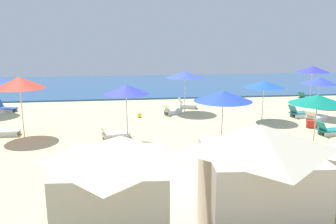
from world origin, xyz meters
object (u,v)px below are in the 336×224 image
object	(u,v)px
lounge_chair_0_0	(300,113)
umbrella_9	(126,89)
lounge_chair_0_1	(316,117)
lounge_chair_4_0	(4,130)
lounge_chair_8_0	(306,98)
lounge_chair_2_0	(6,108)
umbrella_0	(320,81)
cabana_0	(116,208)
cabana_1	(257,193)
cooler_box_1	(312,124)
umbrella_8	(313,69)
lounge_chair_9_0	(136,147)
umbrella_5	(318,99)
umbrella_1	(264,84)
umbrella_7	(185,75)
beach_ball_0	(139,115)
lounge_chair_9_1	(114,133)
lounge_chair_3_0	(330,130)
lounge_chair_7_0	(187,104)
umbrella_6	(223,96)
lounge_chair_7_1	(171,110)
umbrella_4	(19,83)

from	to	relation	value
lounge_chair_0_0	umbrella_9	distance (m)	10.87
lounge_chair_0_1	lounge_chair_4_0	world-z (taller)	lounge_chair_0_1
lounge_chair_4_0	lounge_chair_8_0	distance (m)	20.02
lounge_chair_2_0	lounge_chair_4_0	world-z (taller)	lounge_chair_2_0
umbrella_0	lounge_chair_0_0	world-z (taller)	umbrella_0
lounge_chair_4_0	lounge_chair_2_0	bearing A→B (deg)	16.12
lounge_chair_0_1	cabana_0	bearing A→B (deg)	109.54
cabana_1	cooler_box_1	world-z (taller)	cabana_1
umbrella_8	lounge_chair_9_0	size ratio (longest dim) A/B	1.91
cabana_0	umbrella_5	xyz separation A→B (m)	(7.93, 6.63, 0.68)
umbrella_5	umbrella_1	bearing A→B (deg)	91.22
umbrella_7	umbrella_9	world-z (taller)	umbrella_9
umbrella_9	beach_ball_0	bearing A→B (deg)	81.12
lounge_chair_9_1	lounge_chair_3_0	bearing A→B (deg)	-105.62
lounge_chair_7_0	umbrella_1	bearing A→B (deg)	-114.94
umbrella_6	lounge_chair_7_1	distance (m)	6.60
cabana_1	lounge_chair_9_0	bearing A→B (deg)	111.60
umbrella_1	lounge_chair_0_1	bearing A→B (deg)	-12.37
umbrella_7	umbrella_8	world-z (taller)	umbrella_8
cabana_0	beach_ball_0	xyz separation A→B (m)	(1.00, 13.26, -1.30)
lounge_chair_3_0	umbrella_8	world-z (taller)	umbrella_8
lounge_chair_7_0	umbrella_9	world-z (taller)	umbrella_9
lounge_chair_4_0	umbrella_1	bearing A→B (deg)	-85.43
lounge_chair_0_1	lounge_chair_7_1	world-z (taller)	lounge_chair_7_1
umbrella_0	umbrella_4	bearing A→B (deg)	-172.66
lounge_chair_2_0	umbrella_9	world-z (taller)	umbrella_9
lounge_chair_0_0	lounge_chair_8_0	xyz separation A→B (m)	(3.08, 4.74, -0.01)
umbrella_0	lounge_chair_9_0	distance (m)	11.99
lounge_chair_3_0	cooler_box_1	distance (m)	1.34
cabana_0	umbrella_7	bearing A→B (deg)	78.84
umbrella_0	umbrella_4	xyz separation A→B (m)	(-15.86, -2.04, 0.41)
cabana_0	cooler_box_1	distance (m)	13.90
umbrella_0	cooler_box_1	bearing A→B (deg)	-125.13
lounge_chair_7_1	lounge_chair_0_0	bearing A→B (deg)	-130.32
umbrella_6	umbrella_9	size ratio (longest dim) A/B	0.96
umbrella_8	lounge_chair_9_1	xyz separation A→B (m)	(-13.19, -6.14, -2.25)
umbrella_4	umbrella_9	xyz separation A→B (m)	(4.81, -1.46, -0.18)
umbrella_7	lounge_chair_9_0	world-z (taller)	umbrella_7
lounge_chair_3_0	umbrella_5	bearing A→B (deg)	127.52
cabana_0	cooler_box_1	bearing A→B (deg)	49.21
umbrella_4	umbrella_5	world-z (taller)	umbrella_4
umbrella_9	cabana_0	bearing A→B (deg)	-91.81
umbrella_7	cabana_1	bearing A→B (deg)	-94.29
lounge_chair_7_1	umbrella_9	bearing A→B (deg)	125.27
umbrella_1	cabana_1	bearing A→B (deg)	-113.40
lounge_chair_2_0	umbrella_6	xyz separation A→B (m)	(11.58, -8.30, 1.93)
umbrella_7	beach_ball_0	xyz separation A→B (m)	(-2.88, -1.14, -2.19)
lounge_chair_7_0	umbrella_5	bearing A→B (deg)	-135.63
umbrella_7	lounge_chair_7_1	size ratio (longest dim) A/B	1.86
lounge_chair_3_0	umbrella_7	bearing A→B (deg)	39.30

